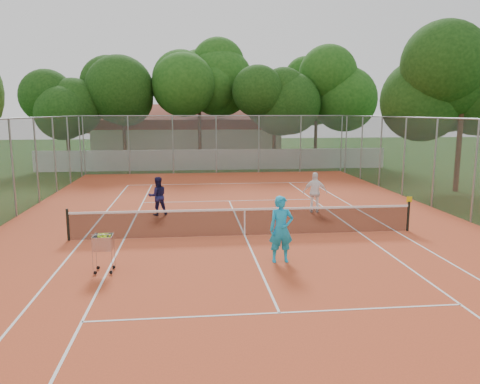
{
  "coord_description": "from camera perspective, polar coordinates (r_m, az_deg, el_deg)",
  "views": [
    {
      "loc": [
        -1.85,
        -15.68,
        4.28
      ],
      "look_at": [
        0.0,
        1.5,
        1.3
      ],
      "focal_mm": 35.0,
      "sensor_mm": 36.0,
      "label": 1
    }
  ],
  "objects": [
    {
      "name": "tropical_trees",
      "position": [
        37.73,
        -3.39,
        10.86
      ],
      "size": [
        29.0,
        19.0,
        10.0
      ],
      "primitive_type": "cube",
      "color": "black",
      "rests_on": "ground"
    },
    {
      "name": "ground",
      "position": [
        16.36,
        0.56,
        -5.38
      ],
      "size": [
        120.0,
        120.0,
        0.0
      ],
      "primitive_type": "plane",
      "color": "#17380F",
      "rests_on": "ground"
    },
    {
      "name": "ball_hopper",
      "position": [
        13.1,
        -16.29,
        -7.05
      ],
      "size": [
        0.68,
        0.68,
        1.11
      ],
      "primitive_type": "cube",
      "rotation": [
        0.0,
        0.0,
        0.34
      ],
      "color": "#B4B3BA",
      "rests_on": "court_pad"
    },
    {
      "name": "player_far_right",
      "position": [
        20.16,
        9.15,
        -0.05
      ],
      "size": [
        1.08,
        0.65,
        1.72
      ],
      "primitive_type": "imported",
      "rotation": [
        0.0,
        0.0,
        2.9
      ],
      "color": "white",
      "rests_on": "court_pad"
    },
    {
      "name": "tennis_net",
      "position": [
        16.23,
        0.57,
        -3.64
      ],
      "size": [
        11.88,
        0.1,
        0.98
      ],
      "primitive_type": "cube",
      "color": "black",
      "rests_on": "court_pad"
    },
    {
      "name": "court_lines",
      "position": [
        16.35,
        0.56,
        -5.3
      ],
      "size": [
        10.98,
        23.78,
        0.01
      ],
      "primitive_type": "cube",
      "color": "white",
      "rests_on": "court_pad"
    },
    {
      "name": "perimeter_fence",
      "position": [
        15.95,
        0.58,
        1.57
      ],
      "size": [
        18.0,
        34.0,
        4.0
      ],
      "primitive_type": "cube",
      "color": "slate",
      "rests_on": "ground"
    },
    {
      "name": "clubhouse",
      "position": [
        44.73,
        -6.38,
        7.06
      ],
      "size": [
        16.4,
        9.0,
        4.4
      ],
      "primitive_type": "cube",
      "color": "beige",
      "rests_on": "ground"
    },
    {
      "name": "player_far_left",
      "position": [
        19.67,
        -10.01,
        -0.49
      ],
      "size": [
        0.91,
        0.79,
        1.61
      ],
      "primitive_type": "imported",
      "rotation": [
        0.0,
        0.0,
        3.4
      ],
      "color": "#161743",
      "rests_on": "court_pad"
    },
    {
      "name": "player_near",
      "position": [
        13.38,
        5.04,
        -4.55
      ],
      "size": [
        0.71,
        0.48,
        1.92
      ],
      "primitive_type": "imported",
      "rotation": [
        0.0,
        0.0,
        0.03
      ],
      "color": "#19A2D6",
      "rests_on": "court_pad"
    },
    {
      "name": "court_pad",
      "position": [
        16.36,
        0.56,
        -5.35
      ],
      "size": [
        18.0,
        34.0,
        0.02
      ],
      "primitive_type": "cube",
      "color": "#C14925",
      "rests_on": "ground"
    },
    {
      "name": "boundary_wall",
      "position": [
        34.91,
        -3.08,
        3.97
      ],
      "size": [
        26.0,
        0.3,
        1.5
      ],
      "primitive_type": "cube",
      "color": "silver",
      "rests_on": "ground"
    }
  ]
}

